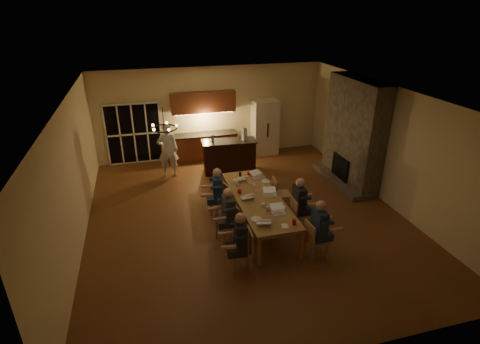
% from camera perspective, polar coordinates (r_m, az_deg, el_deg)
% --- Properties ---
extents(floor, '(9.00, 9.00, 0.00)m').
position_cam_1_polar(floor, '(9.97, 0.87, -6.65)').
color(floor, brown).
rests_on(floor, ground).
extents(back_wall, '(8.00, 0.04, 3.20)m').
position_cam_1_polar(back_wall, '(13.42, -4.45, 9.03)').
color(back_wall, beige).
rests_on(back_wall, ground).
extents(left_wall, '(0.04, 9.00, 3.20)m').
position_cam_1_polar(left_wall, '(9.09, -24.24, -0.82)').
color(left_wall, beige).
rests_on(left_wall, ground).
extents(right_wall, '(0.04, 9.00, 3.20)m').
position_cam_1_polar(right_wall, '(10.99, 21.57, 3.84)').
color(right_wall, beige).
rests_on(right_wall, ground).
extents(ceiling, '(8.00, 9.00, 0.04)m').
position_cam_1_polar(ceiling, '(8.75, 1.00, 11.72)').
color(ceiling, white).
rests_on(ceiling, back_wall).
extents(french_doors, '(1.86, 0.08, 2.10)m').
position_cam_1_polar(french_doors, '(13.32, -15.85, 5.58)').
color(french_doors, black).
rests_on(french_doors, ground).
extents(fireplace, '(0.58, 2.50, 3.20)m').
position_cam_1_polar(fireplace, '(11.74, 16.97, 5.77)').
color(fireplace, '#665A50').
rests_on(fireplace, ground).
extents(kitchenette, '(2.24, 0.68, 2.40)m').
position_cam_1_polar(kitchenette, '(13.18, -5.42, 6.89)').
color(kitchenette, brown).
rests_on(kitchenette, ground).
extents(refrigerator, '(0.90, 0.68, 2.00)m').
position_cam_1_polar(refrigerator, '(13.71, 3.80, 6.77)').
color(refrigerator, beige).
rests_on(refrigerator, ground).
extents(dining_table, '(1.10, 3.28, 0.75)m').
position_cam_1_polar(dining_table, '(9.45, 2.77, -5.93)').
color(dining_table, '#A88343').
rests_on(dining_table, ground).
extents(bar_island, '(1.81, 0.82, 1.08)m').
position_cam_1_polar(bar_island, '(12.28, -1.65, 2.39)').
color(bar_island, black).
rests_on(bar_island, ground).
extents(chair_left_near, '(0.47, 0.47, 0.89)m').
position_cam_1_polar(chair_left_near, '(7.96, 0.10, -11.79)').
color(chair_left_near, '#AB7955').
rests_on(chair_left_near, ground).
extents(chair_left_mid, '(0.54, 0.54, 0.89)m').
position_cam_1_polar(chair_left_mid, '(8.79, -2.01, -7.90)').
color(chair_left_mid, '#AB7955').
rests_on(chair_left_mid, ground).
extents(chair_left_far, '(0.53, 0.53, 0.89)m').
position_cam_1_polar(chair_left_far, '(9.69, -3.03, -4.64)').
color(chair_left_far, '#AB7955').
rests_on(chair_left_far, ground).
extents(chair_right_near, '(0.47, 0.47, 0.89)m').
position_cam_1_polar(chair_right_near, '(8.43, 11.62, -10.02)').
color(chair_right_near, '#AB7955').
rests_on(chair_right_near, ground).
extents(chair_right_mid, '(0.45, 0.45, 0.89)m').
position_cam_1_polar(chair_right_mid, '(9.25, 9.28, -6.46)').
color(chair_right_mid, '#AB7955').
rests_on(chair_right_mid, ground).
extents(chair_right_far, '(0.49, 0.49, 0.89)m').
position_cam_1_polar(chair_right_far, '(10.16, 6.36, -3.29)').
color(chair_right_far, '#AB7955').
rests_on(chair_right_far, ground).
extents(person_left_near, '(0.66, 0.66, 1.38)m').
position_cam_1_polar(person_left_near, '(7.74, 0.09, -10.71)').
color(person_left_near, '#21232A').
rests_on(person_left_near, ground).
extents(person_right_near, '(0.60, 0.60, 1.38)m').
position_cam_1_polar(person_right_near, '(8.33, 11.92, -8.51)').
color(person_right_near, navy).
rests_on(person_right_near, ground).
extents(person_left_mid, '(0.63, 0.63, 1.38)m').
position_cam_1_polar(person_left_mid, '(8.65, -1.76, -6.59)').
color(person_left_mid, '#34383D').
rests_on(person_left_mid, ground).
extents(person_right_mid, '(0.62, 0.62, 1.38)m').
position_cam_1_polar(person_right_mid, '(9.19, 8.94, -4.88)').
color(person_right_mid, '#21232A').
rests_on(person_right_mid, ground).
extents(person_left_far, '(0.68, 0.68, 1.38)m').
position_cam_1_polar(person_left_far, '(9.61, -3.42, -3.24)').
color(person_left_far, navy).
rests_on(person_left_far, ground).
extents(standing_person, '(0.65, 0.43, 1.79)m').
position_cam_1_polar(standing_person, '(12.04, -10.94, 3.29)').
color(standing_person, silver).
rests_on(standing_person, ground).
extents(chandelier, '(0.56, 0.56, 0.03)m').
position_cam_1_polar(chandelier, '(8.02, -11.51, 6.54)').
color(chandelier, black).
rests_on(chandelier, ceiling).
extents(laptop_a, '(0.38, 0.35, 0.23)m').
position_cam_1_polar(laptop_a, '(8.23, 3.64, -6.99)').
color(laptop_a, silver).
rests_on(laptop_a, dining_table).
extents(laptop_b, '(0.32, 0.28, 0.23)m').
position_cam_1_polar(laptop_b, '(8.58, 5.93, -5.64)').
color(laptop_b, silver).
rests_on(laptop_b, dining_table).
extents(laptop_c, '(0.34, 0.31, 0.23)m').
position_cam_1_polar(laptop_c, '(9.21, 1.10, -3.28)').
color(laptop_c, silver).
rests_on(laptop_c, dining_table).
extents(laptop_d, '(0.36, 0.33, 0.23)m').
position_cam_1_polar(laptop_d, '(9.31, 4.61, -3.06)').
color(laptop_d, silver).
rests_on(laptop_d, dining_table).
extents(laptop_e, '(0.39, 0.36, 0.23)m').
position_cam_1_polar(laptop_e, '(10.10, -0.08, -0.66)').
color(laptop_e, silver).
rests_on(laptop_e, dining_table).
extents(laptop_f, '(0.40, 0.38, 0.23)m').
position_cam_1_polar(laptop_f, '(10.23, 2.73, -0.35)').
color(laptop_f, silver).
rests_on(laptop_f, dining_table).
extents(mug_front, '(0.08, 0.08, 0.10)m').
position_cam_1_polar(mug_front, '(8.84, 3.54, -5.07)').
color(mug_front, silver).
rests_on(mug_front, dining_table).
extents(mug_mid, '(0.07, 0.07, 0.10)m').
position_cam_1_polar(mug_mid, '(9.74, 2.09, -2.10)').
color(mug_mid, silver).
rests_on(mug_mid, dining_table).
extents(mug_back, '(0.08, 0.08, 0.10)m').
position_cam_1_polar(mug_back, '(9.80, -0.47, -1.91)').
color(mug_back, silver).
rests_on(mug_back, dining_table).
extents(redcup_near, '(0.09, 0.09, 0.12)m').
position_cam_1_polar(redcup_near, '(8.26, 8.27, -7.53)').
color(redcup_near, red).
rests_on(redcup_near, dining_table).
extents(redcup_mid, '(0.10, 0.10, 0.12)m').
position_cam_1_polar(redcup_mid, '(9.44, -0.06, -2.93)').
color(redcup_mid, red).
rests_on(redcup_mid, dining_table).
extents(redcup_far, '(0.09, 0.09, 0.12)m').
position_cam_1_polar(redcup_far, '(10.46, 1.40, -0.08)').
color(redcup_far, red).
rests_on(redcup_far, dining_table).
extents(can_silver, '(0.07, 0.07, 0.12)m').
position_cam_1_polar(can_silver, '(8.67, 4.22, -5.66)').
color(can_silver, '#B2B2B7').
rests_on(can_silver, dining_table).
extents(can_cola, '(0.07, 0.07, 0.12)m').
position_cam_1_polar(can_cola, '(10.36, 0.03, -0.32)').
color(can_cola, '#3F0F0C').
rests_on(can_cola, dining_table).
extents(plate_near, '(0.26, 0.26, 0.02)m').
position_cam_1_polar(plate_near, '(8.89, 6.09, -5.29)').
color(plate_near, silver).
rests_on(plate_near, dining_table).
extents(plate_left, '(0.25, 0.25, 0.02)m').
position_cam_1_polar(plate_left, '(8.37, 2.51, -7.20)').
color(plate_left, silver).
rests_on(plate_left, dining_table).
extents(plate_far, '(0.24, 0.24, 0.02)m').
position_cam_1_polar(plate_far, '(10.07, 3.96, -1.46)').
color(plate_far, silver).
rests_on(plate_far, dining_table).
extents(notepad, '(0.16, 0.21, 0.01)m').
position_cam_1_polar(notepad, '(8.20, 6.88, -8.16)').
color(notepad, white).
rests_on(notepad, dining_table).
extents(bar_bottle, '(0.09, 0.09, 0.24)m').
position_cam_1_polar(bar_bottle, '(12.00, -4.19, 5.17)').
color(bar_bottle, '#99999E').
rests_on(bar_bottle, bar_island).
extents(bar_blender, '(0.15, 0.15, 0.40)m').
position_cam_1_polar(bar_blender, '(12.09, 0.67, 5.78)').
color(bar_blender, silver).
rests_on(bar_blender, bar_island).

